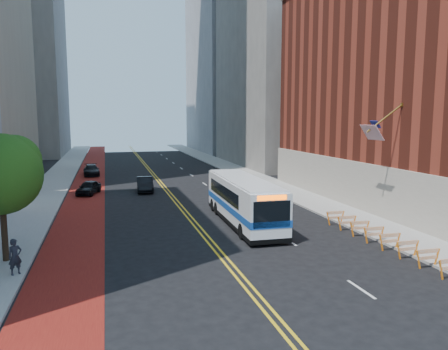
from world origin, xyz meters
TOP-DOWN VIEW (x-y plane):
  - ground at (0.00, 0.00)m, footprint 160.00×160.00m
  - sidewalk_left at (-12.00, 30.00)m, footprint 4.00×140.00m
  - sidewalk_right at (12.00, 30.00)m, footprint 4.00×140.00m
  - bus_lane_paint at (-8.10, 30.00)m, footprint 3.60×140.00m
  - center_line_inner at (-0.18, 30.00)m, footprint 0.14×140.00m
  - center_line_outer at (0.18, 30.00)m, footprint 0.14×140.00m
  - lane_dashes at (4.80, 38.00)m, footprint 0.14×98.20m
  - midrise_right_near at (23.00, 48.00)m, footprint 18.00×26.00m
  - midrise_right_far at (24.00, 78.00)m, footprint 20.00×28.00m
  - construction_barriers at (9.60, 3.42)m, footprint 1.42×10.91m
  - street_tree at (-11.24, 6.04)m, footprint 4.20×4.20m
  - transit_bus at (3.39, 11.08)m, footprint 2.95×12.06m
  - car_a at (-7.82, 26.53)m, footprint 2.69×4.27m
  - car_b at (-2.27, 26.68)m, footprint 1.83×4.65m
  - car_c at (-7.98, 41.03)m, footprint 2.28×4.98m
  - pedestrian at (-10.40, 3.65)m, footprint 0.76×0.68m

SIDE VIEW (x-z plane):
  - ground at x=0.00m, z-range 0.00..0.00m
  - center_line_inner at x=-0.18m, z-range 0.00..0.01m
  - center_line_outer at x=0.18m, z-range 0.00..0.01m
  - bus_lane_paint at x=-8.10m, z-range 0.00..0.01m
  - lane_dashes at x=4.80m, z-range 0.00..0.01m
  - sidewalk_left at x=-12.00m, z-range 0.00..0.15m
  - sidewalk_right at x=12.00m, z-range 0.00..0.15m
  - construction_barriers at x=9.60m, z-range 0.17..1.18m
  - car_a at x=-7.82m, z-range 0.00..1.36m
  - car_c at x=-7.98m, z-range 0.00..1.41m
  - car_b at x=-2.27m, z-range 0.00..1.51m
  - pedestrian at x=-10.40m, z-range 0.15..1.90m
  - transit_bus at x=3.39m, z-range 0.07..3.37m
  - street_tree at x=-11.24m, z-range 1.56..8.26m
  - midrise_right_near at x=23.00m, z-range 0.00..40.00m
  - midrise_right_far at x=24.00m, z-range 0.00..55.00m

